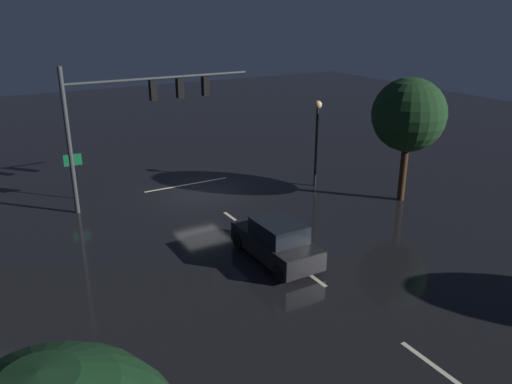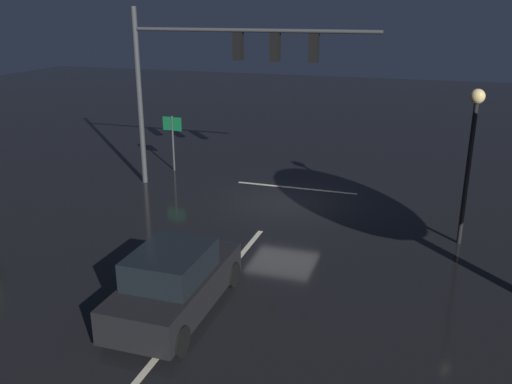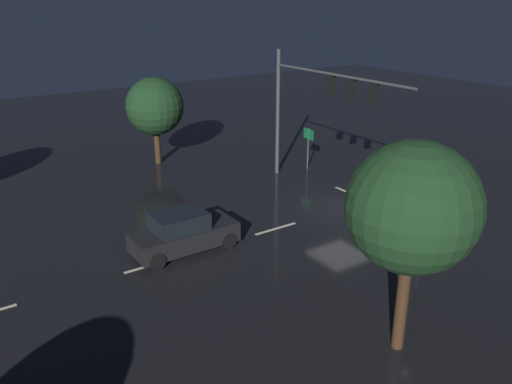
# 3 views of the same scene
# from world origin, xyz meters

# --- Properties ---
(ground_plane) EXTENTS (80.00, 80.00, 0.00)m
(ground_plane) POSITION_xyz_m (0.00, 0.00, 0.00)
(ground_plane) COLOR black
(traffic_signal_assembly) EXTENTS (9.57, 0.47, 7.06)m
(traffic_signal_assembly) POSITION_xyz_m (2.85, -0.70, 5.00)
(traffic_signal_assembly) COLOR #383A3D
(traffic_signal_assembly) RESTS_ON ground_plane
(lane_dash_far) EXTENTS (0.16, 2.20, 0.01)m
(lane_dash_far) POSITION_xyz_m (0.00, 4.00, 0.00)
(lane_dash_far) COLOR beige
(lane_dash_far) RESTS_ON ground_plane
(lane_dash_mid) EXTENTS (0.16, 2.20, 0.01)m
(lane_dash_mid) POSITION_xyz_m (0.00, 10.00, 0.00)
(lane_dash_mid) COLOR beige
(lane_dash_mid) RESTS_ON ground_plane
(stop_bar) EXTENTS (5.00, 0.16, 0.01)m
(stop_bar) POSITION_xyz_m (0.00, -1.89, 0.00)
(stop_bar) COLOR beige
(stop_bar) RESTS_ON ground_plane
(car_approaching) EXTENTS (1.91, 4.37, 1.70)m
(car_approaching) POSITION_xyz_m (0.42, 8.36, 0.80)
(car_approaching) COLOR black
(car_approaching) RESTS_ON ground_plane
(street_lamp_left_kerb) EXTENTS (0.44, 0.44, 4.82)m
(street_lamp_left_kerb) POSITION_xyz_m (-6.21, 1.87, 3.39)
(street_lamp_left_kerb) COLOR black
(street_lamp_left_kerb) RESTS_ON ground_plane
(route_sign) EXTENTS (0.90, 0.12, 2.49)m
(route_sign) POSITION_xyz_m (5.89, -2.67, 1.80)
(route_sign) COLOR #383A3D
(route_sign) RESTS_ON ground_plane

